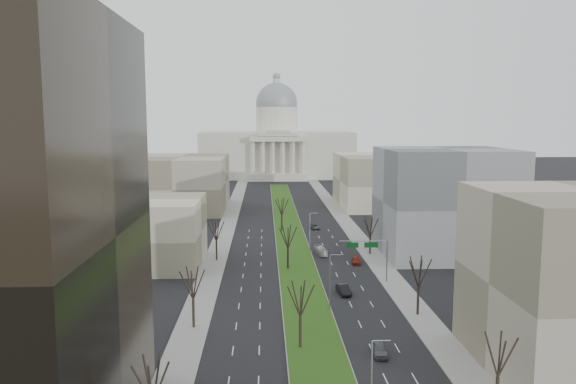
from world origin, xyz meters
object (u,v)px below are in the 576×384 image
object	(u,v)px
car_grey_near	(380,349)
car_black	(344,290)
car_red	(356,260)
box_van	(321,251)
car_grey_far	(315,227)

from	to	relation	value
car_grey_near	car_black	size ratio (longest dim) A/B	0.91
car_red	box_van	size ratio (longest dim) A/B	0.69
car_red	box_van	xyz separation A→B (m)	(-6.77, 8.19, 0.25)
car_black	box_van	distance (m)	29.14
car_grey_near	car_grey_far	xyz separation A→B (m)	(-0.86, 85.04, -0.14)
box_van	car_grey_near	bearing A→B (deg)	-97.10
car_red	car_black	bearing A→B (deg)	-99.34
box_van	car_grey_far	bearing A→B (deg)	78.05
car_black	car_red	world-z (taller)	car_black
car_black	box_van	bearing A→B (deg)	85.09
car_black	box_van	size ratio (longest dim) A/B	0.76
car_red	box_van	world-z (taller)	box_van
car_black	car_red	size ratio (longest dim) A/B	1.09
car_black	box_van	xyz separation A→B (m)	(-1.11, 29.12, 0.09)
car_grey_near	car_red	xyz separation A→B (m)	(4.57, 46.64, -0.11)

